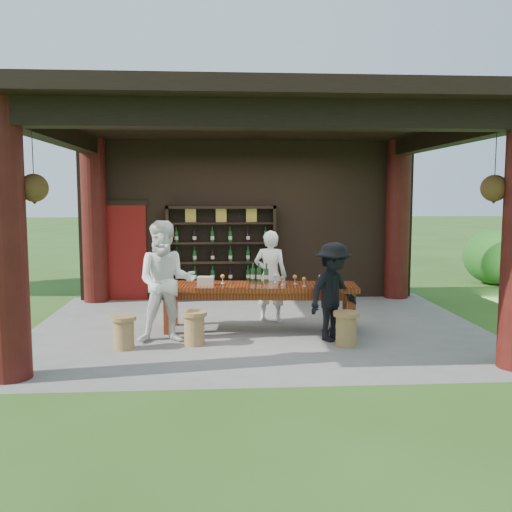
{
  "coord_description": "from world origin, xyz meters",
  "views": [
    {
      "loc": [
        -0.67,
        -9.24,
        2.21
      ],
      "look_at": [
        0.0,
        0.4,
        1.15
      ],
      "focal_mm": 40.0,
      "sensor_mm": 36.0,
      "label": 1
    }
  ],
  "objects": [
    {
      "name": "host",
      "position": [
        0.26,
        0.49,
        0.79
      ],
      "size": [
        0.66,
        0.53,
        1.58
      ],
      "primitive_type": "imported",
      "rotation": [
        0.0,
        0.0,
        2.85
      ],
      "color": "white",
      "rests_on": "ground"
    },
    {
      "name": "wine_shelf",
      "position": [
        -0.57,
        2.45,
        0.99
      ],
      "size": [
        2.23,
        0.34,
        1.96
      ],
      "color": "black",
      "rests_on": "ground"
    },
    {
      "name": "stool_near_left",
      "position": [
        -1.01,
        -1.02,
        0.26
      ],
      "size": [
        0.38,
        0.38,
        0.5
      ],
      "rotation": [
        0.0,
        0.0,
        0.2
      ],
      "color": "olive",
      "rests_on": "ground"
    },
    {
      "name": "guest_woman",
      "position": [
        -1.42,
        -0.83,
        0.91
      ],
      "size": [
        0.91,
        0.73,
        1.82
      ],
      "primitive_type": "imported",
      "rotation": [
        0.0,
        0.0,
        0.04
      ],
      "color": "white",
      "rests_on": "ground"
    },
    {
      "name": "trees",
      "position": [
        3.57,
        1.6,
        3.37
      ],
      "size": [
        21.09,
        9.55,
        4.8
      ],
      "color": "#3F2819",
      "rests_on": "ground"
    },
    {
      "name": "stool_far_left",
      "position": [
        -2.0,
        -1.18,
        0.25
      ],
      "size": [
        0.36,
        0.36,
        0.48
      ],
      "rotation": [
        0.0,
        0.0,
        -0.19
      ],
      "color": "olive",
      "rests_on": "ground"
    },
    {
      "name": "shrubs",
      "position": [
        2.19,
        0.41,
        0.57
      ],
      "size": [
        14.9,
        8.69,
        1.36
      ],
      "color": "#194C14",
      "rests_on": "ground"
    },
    {
      "name": "ground",
      "position": [
        0.0,
        0.0,
        0.0
      ],
      "size": [
        90.0,
        90.0,
        0.0
      ],
      "primitive_type": "plane",
      "color": "#2D5119",
      "rests_on": "ground"
    },
    {
      "name": "tasting_table",
      "position": [
        0.02,
        -0.18,
        0.63
      ],
      "size": [
        3.18,
        1.09,
        0.75
      ],
      "rotation": [
        0.0,
        0.0,
        -0.09
      ],
      "color": "#531E0B",
      "rests_on": "ground"
    },
    {
      "name": "pavilion",
      "position": [
        -0.01,
        0.43,
        2.13
      ],
      "size": [
        7.5,
        6.0,
        3.6
      ],
      "color": "slate",
      "rests_on": "ground"
    },
    {
      "name": "table_glasses",
      "position": [
        0.5,
        -0.18,
        0.82
      ],
      "size": [
        1.71,
        0.45,
        0.15
      ],
      "color": "silver",
      "rests_on": "tasting_table"
    },
    {
      "name": "napkin_basket",
      "position": [
        -0.85,
        -0.2,
        0.82
      ],
      "size": [
        0.28,
        0.2,
        0.14
      ],
      "primitive_type": "cube",
      "rotation": [
        0.0,
        0.0,
        -0.09
      ],
      "color": "#BF6672",
      "rests_on": "tasting_table"
    },
    {
      "name": "table_bottles",
      "position": [
        0.04,
        0.14,
        0.9
      ],
      "size": [
        0.3,
        0.14,
        0.31
      ],
      "color": "#194C1E",
      "rests_on": "tasting_table"
    },
    {
      "name": "stool_near_right",
      "position": [
        1.2,
        -1.23,
        0.27
      ],
      "size": [
        0.38,
        0.38,
        0.5
      ],
      "rotation": [
        0.0,
        0.0,
        0.22
      ],
      "color": "olive",
      "rests_on": "ground"
    },
    {
      "name": "guest_man",
      "position": [
        1.07,
        -0.9,
        0.74
      ],
      "size": [
        1.1,
        1.02,
        1.49
      ],
      "primitive_type": "imported",
      "rotation": [
        0.0,
        0.0,
        0.65
      ],
      "color": "black",
      "rests_on": "ground"
    }
  ]
}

